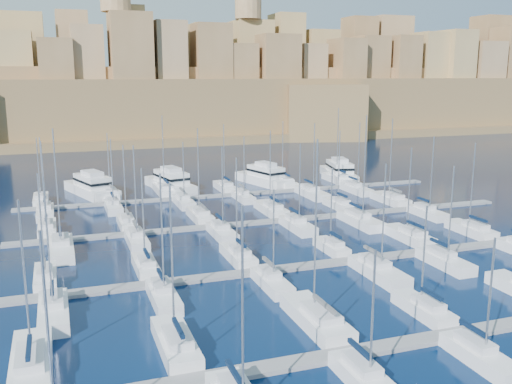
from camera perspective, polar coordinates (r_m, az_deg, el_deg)
name	(u,v)px	position (r m, az deg, el deg)	size (l,w,h in m)	color
ground	(305,238)	(84.57, 4.93, -4.60)	(600.00, 600.00, 0.00)	black
pontoon_near	(456,334)	(57.23, 19.41, -13.25)	(84.00, 2.00, 0.40)	slate
pontoon_mid_near	(344,261)	(74.25, 8.76, -6.88)	(84.00, 2.00, 0.40)	slate
pontoon_mid_far	(280,220)	(93.38, 2.42, -2.86)	(84.00, 2.00, 0.40)	slate
pontoon_far	(239,194)	(113.55, -1.69, -0.22)	(84.00, 2.00, 0.40)	slate
sailboat_0	(31,363)	(51.51, -21.54, -15.62)	(3.15, 10.50, 14.48)	white
sailboat_1	(176,343)	(51.73, -8.02, -14.75)	(2.87, 9.56, 15.12)	white
sailboat_2	(317,318)	(56.15, 6.08, -12.44)	(3.22, 10.74, 18.23)	white
sailboat_3	(424,309)	(60.48, 16.42, -11.13)	(2.41, 8.02, 11.49)	white
sailboat_8	(366,380)	(46.83, 10.94, -17.93)	(2.49, 8.30, 11.57)	white
sailboat_9	(480,356)	(52.74, 21.51, -15.01)	(2.41, 8.02, 11.39)	white
sailboat_12	(45,277)	(70.75, -20.32, -7.99)	(2.46, 8.18, 13.11)	white
sailboat_13	(146,266)	(71.38, -10.97, -7.28)	(2.50, 8.34, 13.05)	white
sailboat_14	(238,255)	(74.06, -1.79, -6.35)	(2.63, 8.77, 13.69)	white
sailboat_15	(332,247)	(78.21, 7.58, -5.48)	(2.20, 7.35, 11.81)	white
sailboat_16	(409,236)	(85.61, 15.07, -4.25)	(2.89, 9.65, 13.82)	white
sailboat_17	(471,230)	(91.80, 20.74, -3.54)	(2.73, 9.11, 14.10)	white
sailboat_18	(54,311)	(60.78, -19.59, -11.19)	(2.85, 9.49, 14.64)	white
sailboat_19	(163,296)	(61.93, -9.26, -10.21)	(2.57, 8.56, 14.27)	white
sailboat_20	(272,282)	(65.17, 1.58, -8.94)	(2.44, 8.13, 11.75)	white
sailboat_21	(378,271)	(70.02, 12.12, -7.69)	(2.97, 9.92, 14.03)	white
sailboat_22	(444,261)	(75.79, 18.33, -6.54)	(2.68, 8.92, 13.16)	white
sailboat_24	(47,229)	(92.08, -20.16, -3.45)	(2.62, 8.74, 14.32)	white
sailboat_25	(127,222)	(92.28, -12.79, -2.99)	(2.45, 8.17, 13.26)	white
sailboat_26	(200,215)	(94.78, -5.62, -2.34)	(2.78, 9.26, 15.41)	white
sailboat_27	(271,209)	(98.77, 1.53, -1.71)	(2.98, 9.95, 14.58)	white
sailboat_28	(339,204)	(103.28, 8.32, -1.24)	(2.54, 8.46, 14.23)	white
sailboat_29	(391,199)	(109.34, 13.32, -0.70)	(2.95, 9.83, 16.00)	white
sailboat_30	(61,248)	(81.05, -18.90, -5.36)	(3.17, 10.55, 17.21)	white
sailboat_31	(137,240)	(82.56, -11.84, -4.68)	(2.58, 8.59, 14.53)	white
sailboat_32	(222,232)	(84.77, -3.43, -4.01)	(2.69, 8.95, 13.80)	white
sailboat_33	(298,225)	(88.61, 4.17, -3.32)	(2.77, 9.23, 13.80)	white
sailboat_34	(360,220)	(92.67, 10.40, -2.79)	(3.19, 10.63, 17.80)	white
sailboat_35	(427,212)	(100.64, 16.76, -1.97)	(2.58, 8.59, 13.99)	white
sailboat_36	(41,200)	(113.59, -20.71, -0.71)	(2.65, 8.84, 12.56)	white
sailboat_37	(110,195)	(114.13, -14.36, -0.25)	(2.79, 9.30, 12.97)	white
sailboat_38	(165,190)	(116.27, -9.09, 0.21)	(3.29, 10.96, 15.93)	white
sailboat_39	(225,187)	(118.17, -3.11, 0.51)	(2.74, 9.13, 14.01)	white
sailboat_40	(283,183)	(122.81, 2.76, 0.95)	(2.99, 9.95, 14.15)	white
sailboat_41	(338,179)	(128.34, 8.19, 1.32)	(3.05, 10.16, 16.68)	white
sailboat_42	(45,212)	(102.99, -20.33, -1.90)	(2.78, 9.28, 13.81)	white
sailboat_43	(113,207)	(103.63, -14.07, -1.44)	(2.59, 8.63, 13.18)	white
sailboat_44	(184,202)	(105.33, -7.24, -0.97)	(2.66, 8.85, 12.08)	white
sailboat_45	(243,197)	(108.67, -1.27, -0.48)	(2.40, 8.01, 12.64)	white
sailboat_46	(312,193)	(112.57, 5.60, -0.09)	(3.11, 10.37, 14.77)	white
sailboat_47	(356,189)	(117.62, 9.98, 0.30)	(2.77, 9.25, 14.63)	white
motor_yacht_a	(92,187)	(117.84, -16.08, 0.52)	(10.19, 17.85, 5.25)	white
motor_yacht_b	(170,182)	(119.38, -8.55, 0.99)	(8.24, 17.16, 5.25)	white
motor_yacht_c	(264,176)	(124.48, 0.85, 1.56)	(8.87, 16.47, 5.25)	white
motor_yacht_d	(339,172)	(132.08, 8.29, 2.03)	(8.31, 17.07, 5.25)	white
fortified_city	(143,97)	(231.74, -11.19, 9.30)	(460.00, 108.95, 59.52)	brown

